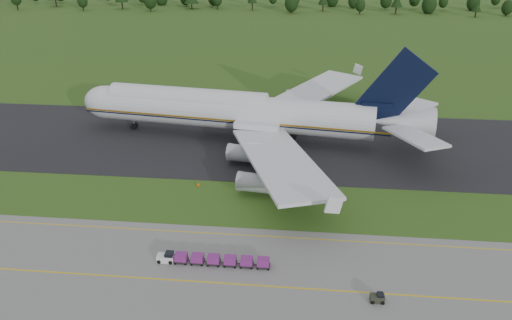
# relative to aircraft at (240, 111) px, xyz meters

# --- Properties ---
(ground) EXTENTS (600.00, 600.00, 0.00)m
(ground) POSITION_rel_aircraft_xyz_m (3.36, -29.81, -6.54)
(ground) COLOR #2E5018
(ground) RESTS_ON ground
(taxiway) EXTENTS (300.00, 40.00, 0.08)m
(taxiway) POSITION_rel_aircraft_xyz_m (3.36, -1.81, -6.50)
(taxiway) COLOR black
(taxiway) RESTS_ON ground
(apron_markings) EXTENTS (300.00, 30.20, 0.01)m
(apron_markings) POSITION_rel_aircraft_xyz_m (3.36, -56.80, -6.47)
(apron_markings) COLOR yellow
(apron_markings) RESTS_ON apron
(tree_line) EXTENTS (527.36, 22.71, 11.98)m
(tree_line) POSITION_rel_aircraft_xyz_m (-16.19, 191.10, -0.19)
(tree_line) COLOR black
(tree_line) RESTS_ON ground
(aircraft) EXTENTS (81.83, 78.87, 22.90)m
(aircraft) POSITION_rel_aircraft_xyz_m (0.00, 0.00, 0.00)
(aircraft) COLOR silver
(aircraft) RESTS_ON ground
(baggage_train) EXTENTS (16.51, 1.50, 1.44)m
(baggage_train) POSITION_rel_aircraft_xyz_m (2.01, -47.70, -5.70)
(baggage_train) COLOR silver
(baggage_train) RESTS_ON apron
(utility_cart) EXTENTS (1.87, 1.28, 1.00)m
(utility_cart) POSITION_rel_aircraft_xyz_m (24.90, -53.42, -5.99)
(utility_cart) COLOR #292C1F
(utility_cart) RESTS_ON apron
(edge_markers) EXTENTS (12.80, 0.30, 0.60)m
(edge_markers) POSITION_rel_aircraft_xyz_m (1.34, -24.39, -6.26)
(edge_markers) COLOR #F05C07
(edge_markers) RESTS_ON ground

